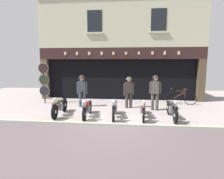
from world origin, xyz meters
TOP-DOWN VIEW (x-y plane):
  - ground at (0.00, -0.98)m, footprint 22.32×22.00m
  - shop_facade at (0.00, 6.99)m, footprint 10.62×4.42m
  - motorcycle_left at (-2.50, 1.29)m, footprint 0.62×1.98m
  - motorcycle_center_left at (-1.19, 1.15)m, footprint 0.62×1.96m
  - motorcycle_center at (0.02, 1.16)m, footprint 0.62×2.01m
  - motorcycle_center_right at (1.24, 1.28)m, footprint 0.62×2.06m
  - motorcycle_right at (2.47, 1.27)m, footprint 0.62×2.05m
  - salesman_left at (-1.92, 3.08)m, footprint 0.55×0.37m
  - shopkeeper_center at (0.60, 3.06)m, footprint 0.55×0.34m
  - salesman_right at (1.91, 2.68)m, footprint 0.55×0.34m
  - tyre_sign_pole at (-4.34, 3.68)m, footprint 0.61×0.06m
  - advert_board_near at (2.51, 5.40)m, footprint 0.66×0.03m
  - advert_board_far at (3.43, 5.40)m, footprint 0.81×0.03m
  - leaning_bicycle at (3.57, 4.26)m, footprint 1.70×0.57m

SIDE VIEW (x-z plane):
  - ground at x=0.00m, z-range -0.13..0.05m
  - leaning_bicycle at x=3.57m, z-range -0.10..0.83m
  - motorcycle_center_left at x=-1.19m, z-range -0.04..0.86m
  - motorcycle_center_right at x=1.24m, z-range -0.04..0.87m
  - motorcycle_center at x=0.02m, z-range -0.04..0.89m
  - motorcycle_left at x=-2.50m, z-range -0.03..0.89m
  - motorcycle_right at x=2.47m, z-range -0.03..0.89m
  - shopkeeper_center at x=0.60m, z-range 0.09..1.72m
  - salesman_left at x=-1.92m, z-range 0.10..1.79m
  - salesman_right at x=1.91m, z-range 0.10..1.84m
  - tyre_sign_pole at x=-4.34m, z-range 0.19..2.56m
  - advert_board_far at x=3.43m, z-range 1.20..2.23m
  - advert_board_near at x=2.51m, z-range 1.27..2.17m
  - shop_facade at x=0.00m, z-range -1.54..5.08m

